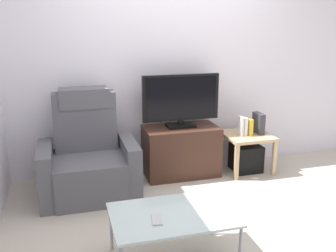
% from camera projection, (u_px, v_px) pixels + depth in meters
% --- Properties ---
extents(ground_plane, '(6.40, 6.40, 0.00)m').
position_uv_depth(ground_plane, '(201.00, 207.00, 3.70)').
color(ground_plane, '#B2A899').
extents(wall_back, '(6.40, 0.06, 2.60)m').
position_uv_depth(wall_back, '(169.00, 61.00, 4.40)').
color(wall_back, silver).
rests_on(wall_back, ground).
extents(tv_stand, '(0.85, 0.47, 0.58)m').
position_uv_depth(tv_stand, '(181.00, 151.00, 4.41)').
color(tv_stand, '#3D2319').
rests_on(tv_stand, ground).
extents(television, '(0.89, 0.20, 0.60)m').
position_uv_depth(television, '(181.00, 100.00, 4.27)').
color(television, black).
rests_on(television, tv_stand).
extents(recliner_armchair, '(0.98, 0.78, 1.08)m').
position_uv_depth(recliner_armchair, '(88.00, 159.00, 3.91)').
color(recliner_armchair, '#515156').
rests_on(recliner_armchair, ground).
extents(side_table, '(0.54, 0.54, 0.45)m').
position_uv_depth(side_table, '(247.00, 140.00, 4.51)').
color(side_table, tan).
rests_on(side_table, ground).
extents(subwoofer_box, '(0.32, 0.32, 0.32)m').
position_uv_depth(subwoofer_box, '(246.00, 157.00, 4.57)').
color(subwoofer_box, black).
rests_on(subwoofer_box, ground).
extents(book_leftmost, '(0.03, 0.11, 0.23)m').
position_uv_depth(book_leftmost, '(241.00, 126.00, 4.42)').
color(book_leftmost, white).
rests_on(book_leftmost, side_table).
extents(book_middle, '(0.04, 0.10, 0.21)m').
position_uv_depth(book_middle, '(244.00, 126.00, 4.43)').
color(book_middle, white).
rests_on(book_middle, side_table).
extents(book_rightmost, '(0.04, 0.14, 0.19)m').
position_uv_depth(book_rightmost, '(249.00, 127.00, 4.45)').
color(book_rightmost, gold).
rests_on(book_rightmost, side_table).
extents(game_console, '(0.07, 0.20, 0.24)m').
position_uv_depth(game_console, '(258.00, 123.00, 4.51)').
color(game_console, '#333338').
rests_on(game_console, side_table).
extents(coffee_table, '(0.90, 0.60, 0.40)m').
position_uv_depth(coffee_table, '(172.00, 217.00, 2.77)').
color(coffee_table, '#B2C6C1').
rests_on(coffee_table, ground).
extents(cell_phone, '(0.09, 0.16, 0.01)m').
position_uv_depth(cell_phone, '(157.00, 220.00, 2.67)').
color(cell_phone, '#B7B7BC').
rests_on(cell_phone, coffee_table).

